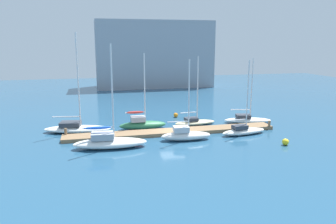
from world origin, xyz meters
name	(u,v)px	position (x,y,z in m)	size (l,w,h in m)	color
ground_plane	(172,134)	(0.00, 0.00, 0.00)	(120.00, 120.00, 0.00)	navy
dock_pier	(172,132)	(0.00, 0.00, 0.19)	(23.25, 2.15, 0.38)	#846647
dock_piling_near_end	(66,133)	(-11.23, 0.92, 0.52)	(0.28, 0.28, 1.05)	#846647
dock_piling_far_end	(269,125)	(11.23, -0.92, 0.52)	(0.28, 0.28, 1.05)	#846647
sailboat_0	(77,128)	(-10.19, 2.99, 0.52)	(7.58, 3.52, 10.83)	white
sailboat_1	(109,142)	(-7.01, -3.45, 0.63)	(7.04, 2.61, 9.69)	white
sailboat_2	(142,124)	(-2.90, 2.66, 0.65)	(5.42, 1.66, 8.66)	#2D7047
sailboat_3	(185,134)	(0.71, -2.67, 0.59)	(5.25, 1.96, 8.18)	white
sailboat_4	(195,121)	(3.57, 3.09, 0.44)	(5.19, 1.97, 8.23)	beige
sailboat_5	(243,130)	(7.38, -2.19, 0.49)	(5.36, 2.07, 7.99)	white
sailboat_6	(247,119)	(10.24, 2.55, 0.46)	(6.01, 3.00, 7.95)	white
mooring_buoy_yellow	(285,142)	(9.69, -6.55, 0.33)	(0.65, 0.65, 0.65)	yellow
mooring_buoy_orange	(176,115)	(2.41, 7.63, 0.30)	(0.60, 0.60, 0.60)	orange
harbor_building_distant	(154,54)	(5.59, 38.57, 7.20)	(25.35, 8.49, 14.40)	#9399A3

